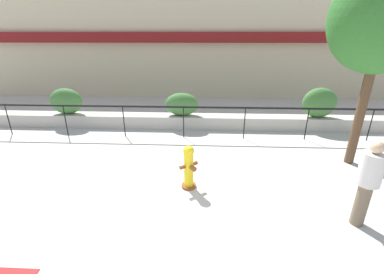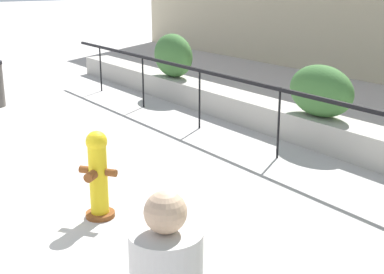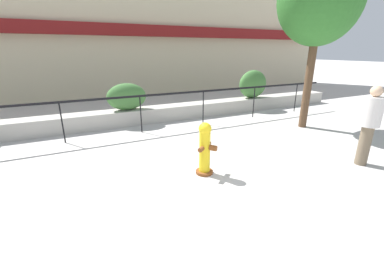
{
  "view_description": "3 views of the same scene",
  "coord_description": "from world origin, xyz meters",
  "px_view_note": "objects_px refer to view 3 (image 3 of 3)",
  "views": [
    {
      "loc": [
        0.72,
        -3.72,
        3.39
      ],
      "look_at": [
        0.38,
        3.26,
        0.65
      ],
      "focal_mm": 24.0,
      "sensor_mm": 36.0,
      "label": 1
    },
    {
      "loc": [
        5.88,
        -0.87,
        2.79
      ],
      "look_at": [
        0.31,
        3.02,
        0.75
      ],
      "focal_mm": 50.0,
      "sensor_mm": 36.0,
      "label": 2
    },
    {
      "loc": [
        -1.95,
        -2.55,
        2.4
      ],
      "look_at": [
        0.46,
        2.33,
        0.56
      ],
      "focal_mm": 24.0,
      "sensor_mm": 36.0,
      "label": 3
    }
  ],
  "objects_px": {
    "hedge_bush_1": "(127,97)",
    "pedestrian": "(370,121)",
    "fire_hydrant": "(205,148)",
    "hedge_bush_2": "(253,84)"
  },
  "relations": [
    {
      "from": "hedge_bush_1",
      "to": "fire_hydrant",
      "type": "distance_m",
      "value": 4.44
    },
    {
      "from": "hedge_bush_1",
      "to": "fire_hydrant",
      "type": "xyz_separation_m",
      "value": [
        0.54,
        -4.39,
        -0.39
      ]
    },
    {
      "from": "hedge_bush_1",
      "to": "pedestrian",
      "type": "height_order",
      "value": "pedestrian"
    },
    {
      "from": "hedge_bush_1",
      "to": "pedestrian",
      "type": "xyz_separation_m",
      "value": [
        3.87,
        -5.53,
        0.05
      ]
    },
    {
      "from": "hedge_bush_1",
      "to": "hedge_bush_2",
      "type": "relative_size",
      "value": 1.01
    },
    {
      "from": "hedge_bush_1",
      "to": "fire_hydrant",
      "type": "relative_size",
      "value": 1.2
    },
    {
      "from": "hedge_bush_1",
      "to": "hedge_bush_2",
      "type": "distance_m",
      "value": 5.24
    },
    {
      "from": "hedge_bush_2",
      "to": "pedestrian",
      "type": "distance_m",
      "value": 5.69
    },
    {
      "from": "pedestrian",
      "to": "fire_hydrant",
      "type": "bearing_deg",
      "value": 161.22
    },
    {
      "from": "hedge_bush_1",
      "to": "pedestrian",
      "type": "relative_size",
      "value": 0.75
    }
  ]
}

